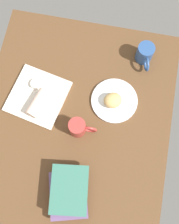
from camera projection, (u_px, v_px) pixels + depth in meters
dining_table at (75, 124)px, 135.39cm from camera, size 110.00×90.00×4.00cm
round_plate at (114, 101)px, 135.71cm from camera, size 22.36×22.36×1.40cm
scone_pastry at (113, 100)px, 132.06cm from camera, size 10.43×10.92×5.66cm
square_plate at (38, 96)px, 136.19cm from camera, size 30.39×30.39×1.60cm
sauce_cup at (35, 84)px, 135.85cm from camera, size 4.74×4.74×2.02cm
breakfast_wrap at (38, 103)px, 131.38cm from camera, size 14.54×9.69×5.91cm
book_stack at (69, 193)px, 120.94cm from camera, size 25.30×20.47×8.23cm
coffee_mug at (145, 54)px, 137.24cm from camera, size 13.37×8.19×10.29cm
second_mug at (78, 128)px, 127.71cm from camera, size 7.73×13.02×10.04cm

